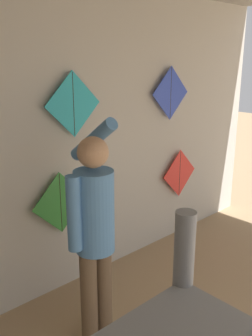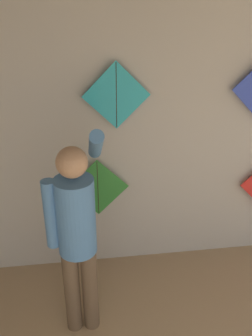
{
  "view_description": "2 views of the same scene",
  "coord_description": "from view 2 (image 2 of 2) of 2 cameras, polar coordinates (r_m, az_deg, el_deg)",
  "views": [
    {
      "loc": [
        -1.83,
        1.27,
        2.17
      ],
      "look_at": [
        0.47,
        3.75,
        1.16
      ],
      "focal_mm": 40.0,
      "sensor_mm": 36.0,
      "label": 1
    },
    {
      "loc": [
        -0.25,
        0.95,
        2.65
      ],
      "look_at": [
        0.12,
        3.75,
        1.22
      ],
      "focal_mm": 40.0,
      "sensor_mm": 36.0,
      "label": 2
    }
  ],
  "objects": [
    {
      "name": "kite_4",
      "position": [
        3.18,
        -1.49,
        10.95
      ],
      "size": [
        0.58,
        0.01,
        0.58
      ],
      "color": "#28B2C6"
    },
    {
      "name": "back_panel",
      "position": [
        3.38,
        -2.73,
        5.2
      ],
      "size": [
        5.82,
        0.06,
        2.8
      ],
      "primitive_type": "cube",
      "color": "#BCB7AD",
      "rests_on": "ground"
    },
    {
      "name": "shopkeeper",
      "position": [
        2.82,
        -7.52,
        -9.16
      ],
      "size": [
        0.45,
        0.61,
        1.77
      ],
      "rotation": [
        0.0,
        0.0,
        -0.01
      ],
      "color": "brown",
      "rests_on": "ground"
    },
    {
      "name": "kite_1",
      "position": [
        3.51,
        -4.31,
        -3.05
      ],
      "size": [
        0.58,
        0.01,
        0.58
      ],
      "color": "#338C38"
    }
  ]
}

